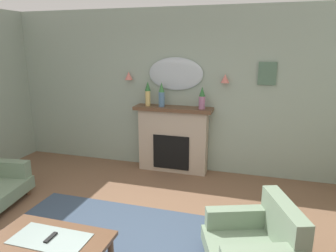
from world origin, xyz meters
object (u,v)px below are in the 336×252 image
Objects in this scene: wall_sconce_left at (129,76)px; fireplace at (173,140)px; framed_picture at (267,74)px; armchair_beside_couch at (258,241)px; mantel_vase_right at (148,93)px; wall_mirror at (176,74)px; coffee_table at (51,244)px; mantel_vase_centre at (162,95)px; tv_remote at (51,238)px; wall_sconce_right at (225,79)px; mantel_vase_left at (202,98)px.

fireplace is at bearing -6.16° from wall_sconce_left.
armchair_beside_couch is (-0.01, -2.37, -1.44)m from framed_picture.
mantel_vase_right reaches higher than fireplace.
coffee_table is (-0.37, -3.08, -1.33)m from wall_mirror.
fireplace is at bearing 8.06° from mantel_vase_centre.
wall_sconce_left reaches higher than tv_remote.
wall_sconce_left is (-0.85, -0.05, -0.05)m from wall_mirror.
wall_mirror is at bearing 83.28° from tv_remote.
armchair_beside_couch is (1.69, -2.19, -1.06)m from mantel_vase_centre.
tv_remote is 0.15× the size of armchair_beside_couch.
framed_picture is at bearing 89.72° from armchair_beside_couch.
wall_sconce_right reaches higher than fireplace.
coffee_table is (0.08, -2.91, -1.00)m from mantel_vase_right.
mantel_vase_centre is 0.72m from wall_sconce_left.
wall_sconce_left reaches higher than mantel_vase_left.
coffee_table is at bearing -106.59° from mantel_vase_left.
armchair_beside_couch reaches higher than tv_remote.
mantel_vase_centre is 3.07m from coffee_table.
tv_remote is at bearing -106.53° from mantel_vase_left.
mantel_vase_right reaches higher than armchair_beside_couch.
wall_sconce_right is (1.70, 0.00, 0.00)m from wall_sconce_left.
mantel_vase_right is (-0.45, -0.03, 0.81)m from fireplace.
wall_sconce_left is at bearing 174.92° from mantel_vase_left.
mantel_vase_centre is 0.40× the size of armchair_beside_couch.
wall_sconce_right is 3.48m from tv_remote.
wall_sconce_right is (1.30, 0.12, 0.27)m from mantel_vase_right.
armchair_beside_couch is at bearing 21.02° from tv_remote.
mantel_vase_right is 0.25m from mantel_vase_centre.
fireplace is 2.97m from coffee_table.
tv_remote is at bearing -97.04° from fireplace.
fireplace is 1.42× the size of wall_mirror.
mantel_vase_right is 0.58m from wall_mirror.
mantel_vase_right is at bearing 131.45° from armchair_beside_couch.
wall_sconce_left is at bearing 99.15° from tv_remote.
coffee_table is 1.99m from armchair_beside_couch.
mantel_vase_centre is at bearing 127.57° from armchair_beside_couch.
tv_remote is (-0.36, -3.08, -1.26)m from wall_mirror.
mantel_vase_left is 0.34× the size of coffee_table.
framed_picture is at bearing 0.38° from wall_mirror.
mantel_vase_centre is at bearing 86.71° from coffee_table.
wall_sconce_left is at bearing 99.05° from coffee_table.
armchair_beside_couch is at bearing -48.55° from mantel_vase_right.
fireplace reaches higher than armchair_beside_couch.
wall_mirror is 3.37m from coffee_table.
wall_mirror is (0.45, 0.17, 0.32)m from mantel_vase_right.
tv_remote is at bearing -111.83° from wall_sconce_right.
wall_sconce_right is 0.88× the size of tv_remote.
mantel_vase_right is 1.03× the size of mantel_vase_centre.
armchair_beside_couch is (1.49, -2.22, -0.27)m from fireplace.
wall_mirror is at bearing 83.20° from coffee_table.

